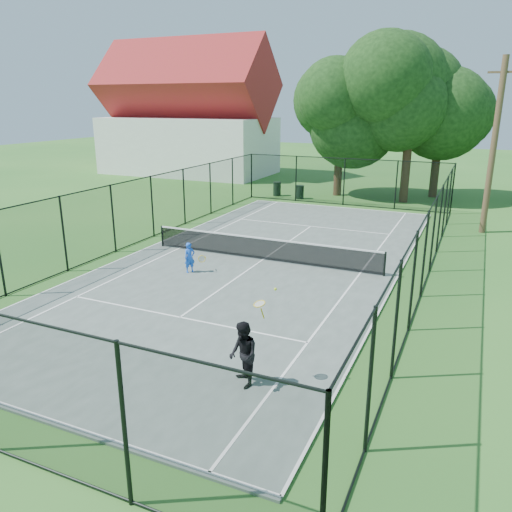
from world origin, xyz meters
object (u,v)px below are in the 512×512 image
at_px(trash_bin_left, 277,189).
at_px(trash_bin_right, 300,192).
at_px(player_blue, 190,258).
at_px(tennis_net, 263,248).
at_px(utility_pole, 494,147).
at_px(player_black, 243,354).

bearing_deg(trash_bin_left, trash_bin_right, -12.69).
xyz_separation_m(trash_bin_right, player_blue, (1.33, -16.51, 0.18)).
xyz_separation_m(tennis_net, player_blue, (-1.94, -2.60, 0.07)).
bearing_deg(player_blue, trash_bin_left, 100.65).
bearing_deg(trash_bin_left, utility_pole, -21.64).
bearing_deg(player_black, tennis_net, 110.73).
relative_size(trash_bin_right, utility_pole, 0.11).
relative_size(trash_bin_left, player_blue, 0.84).
bearing_deg(trash_bin_right, player_black, -73.74).
height_order(trash_bin_right, player_black, player_black).
xyz_separation_m(utility_pole, player_blue, (-10.24, -11.60, -3.65)).
relative_size(tennis_net, trash_bin_left, 10.25).
height_order(tennis_net, player_black, player_black).
bearing_deg(tennis_net, player_black, -69.27).
distance_m(utility_pole, player_blue, 15.90).
relative_size(tennis_net, trash_bin_right, 11.00).
height_order(trash_bin_right, player_blue, player_blue).
relative_size(player_blue, player_black, 0.50).
height_order(tennis_net, trash_bin_left, tennis_net).
distance_m(tennis_net, trash_bin_right, 14.29).
bearing_deg(player_black, utility_pole, 74.86).
relative_size(trash_bin_right, player_black, 0.39).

